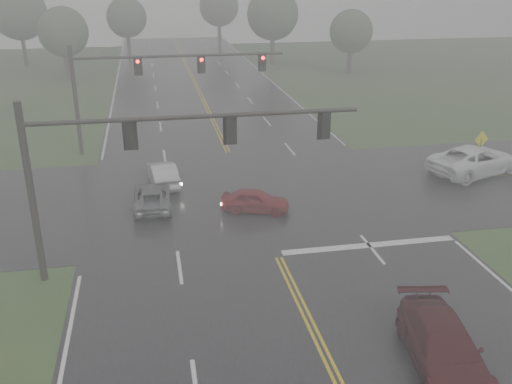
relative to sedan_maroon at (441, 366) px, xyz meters
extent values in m
cube|color=black|center=(-3.60, 14.36, 0.00)|extent=(18.00, 160.00, 0.02)
cube|color=black|center=(-3.60, 16.36, 0.00)|extent=(120.00, 14.00, 0.02)
cube|color=silver|center=(0.90, 8.76, 0.00)|extent=(8.50, 0.50, 0.01)
imported|color=#390A0E|center=(0.00, 0.00, 0.00)|extent=(2.99, 5.59, 1.54)
imported|color=maroon|center=(-3.66, 13.76, 0.00)|extent=(3.94, 2.58, 1.25)
imported|color=silver|center=(-8.39, 18.77, 0.00)|extent=(1.96, 4.39, 1.40)
imported|color=#595B61|center=(-9.10, 15.37, 0.00)|extent=(2.09, 4.39, 1.21)
imported|color=white|center=(11.19, 17.07, 0.00)|extent=(7.05, 4.90, 1.79)
cylinder|color=black|center=(-13.80, 8.43, 3.83)|extent=(0.30, 0.30, 7.65)
cylinder|color=black|center=(-13.80, 8.43, 6.80)|extent=(0.19, 0.19, 0.85)
cylinder|color=black|center=(-7.05, 8.43, 6.75)|extent=(13.49, 0.19, 0.19)
cube|color=black|center=(-9.75, 8.43, 6.11)|extent=(0.36, 0.30, 1.12)
cube|color=black|center=(-9.75, 8.60, 6.11)|extent=(0.58, 0.03, 1.33)
cube|color=black|center=(-5.70, 8.43, 6.11)|extent=(0.36, 0.30, 1.12)
cube|color=black|center=(-5.70, 8.60, 6.11)|extent=(0.58, 0.03, 1.33)
cube|color=black|center=(-1.66, 8.43, 6.11)|extent=(0.36, 0.30, 1.12)
cube|color=black|center=(-1.66, 8.60, 6.11)|extent=(0.58, 0.03, 1.33)
cylinder|color=black|center=(-13.80, 26.01, 3.76)|extent=(0.29, 0.29, 7.52)
cylinder|color=black|center=(-13.80, 26.01, 6.68)|extent=(0.19, 0.19, 0.84)
cylinder|color=black|center=(-6.57, 26.01, 6.63)|extent=(14.45, 0.19, 0.19)
cube|color=black|center=(-9.46, 26.01, 6.00)|extent=(0.36, 0.29, 1.10)
cube|color=black|center=(-9.46, 26.17, 6.00)|extent=(0.57, 0.03, 1.31)
cylinder|color=#FF0C05|center=(-9.46, 25.84, 6.35)|extent=(0.23, 0.06, 0.23)
cube|color=black|center=(-5.13, 26.01, 6.00)|extent=(0.36, 0.29, 1.10)
cube|color=black|center=(-5.13, 26.17, 6.00)|extent=(0.57, 0.03, 1.31)
cylinder|color=#FF0C05|center=(-5.13, 25.84, 6.35)|extent=(0.23, 0.06, 0.23)
cube|color=black|center=(-0.80, 26.01, 6.00)|extent=(0.36, 0.29, 1.10)
cube|color=black|center=(-0.80, 26.17, 6.00)|extent=(0.57, 0.03, 1.31)
cylinder|color=#FF0C05|center=(-0.80, 25.84, 6.35)|extent=(0.23, 0.06, 0.23)
cylinder|color=black|center=(11.80, 17.64, 1.04)|extent=(0.07, 0.07, 2.08)
cube|color=yellow|center=(11.80, 17.67, 2.08)|extent=(1.08, 0.26, 1.09)
cylinder|color=#342721|center=(-17.85, 55.44, 1.57)|extent=(0.58, 0.58, 3.15)
sphere|color=#3C5035|center=(-17.85, 55.44, 5.42)|extent=(5.59, 5.59, 5.59)
cylinder|color=#342721|center=(7.76, 61.63, 1.89)|extent=(0.59, 0.59, 3.78)
sphere|color=#3C5035|center=(7.76, 61.63, 6.51)|extent=(6.72, 6.72, 6.72)
cylinder|color=#342721|center=(-11.16, 72.60, 1.59)|extent=(0.53, 0.53, 3.18)
sphere|color=#3C5035|center=(-11.16, 72.60, 5.48)|extent=(5.66, 5.66, 5.66)
cylinder|color=#342721|center=(15.61, 53.32, 1.46)|extent=(0.52, 0.52, 2.92)
sphere|color=#3C5035|center=(15.61, 53.32, 5.02)|extent=(5.19, 5.19, 5.19)
cylinder|color=#342721|center=(-24.47, 66.66, 1.98)|extent=(0.51, 0.51, 3.96)
sphere|color=#3C5035|center=(-24.47, 66.66, 6.82)|extent=(7.04, 7.04, 7.04)
cylinder|color=#342721|center=(3.43, 82.64, 1.81)|extent=(0.61, 0.61, 3.62)
sphere|color=#3C5035|center=(3.43, 82.64, 6.23)|extent=(6.43, 6.43, 6.43)
camera|label=1|loc=(-8.94, -14.01, 12.41)|focal=40.00mm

